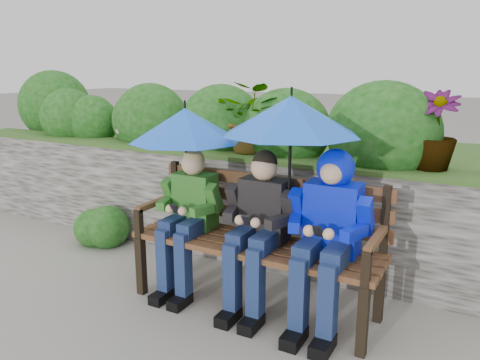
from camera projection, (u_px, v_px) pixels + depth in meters
The scene contains 8 objects.
ground at pixel (234, 295), 3.83m from camera, with size 60.00×60.00×0.00m, color gray.
garden_backdrop at pixel (301, 177), 5.05m from camera, with size 8.05×2.85×1.84m.
park_bench at pixel (259, 232), 3.60m from camera, with size 1.94×0.57×1.02m.
boy_left at pixel (188, 213), 3.77m from camera, with size 0.50×0.58×1.19m.
boy_middle at pixel (258, 223), 3.47m from camera, with size 0.53×0.62×1.23m.
boy_right at pixel (328, 225), 3.21m from camera, with size 0.57×0.69×1.28m.
umbrella_left at pixel (185, 125), 3.66m from camera, with size 0.89×0.89×0.82m.
umbrella_right at pixel (291, 116), 3.23m from camera, with size 0.99×0.99×0.92m.
Camera 1 is at (1.71, -3.06, 1.81)m, focal length 35.00 mm.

